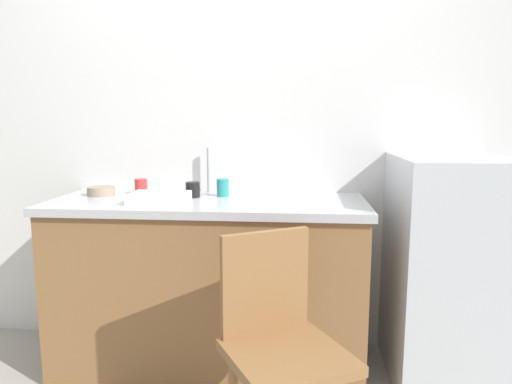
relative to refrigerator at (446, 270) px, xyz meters
name	(u,v)px	position (x,y,z in m)	size (l,w,h in m)	color
back_wall	(234,113)	(-1.11, 0.37, 0.78)	(4.80, 0.10, 2.69)	silver
cabinet_base	(210,287)	(-1.20, 0.02, -0.13)	(1.57, 0.60, 0.86)	olive
countertop	(208,203)	(-1.20, 0.02, 0.32)	(1.61, 0.64, 0.04)	#B7B7BC
faucet	(209,170)	(-1.24, 0.27, 0.46)	(0.02, 0.02, 0.25)	#B7B7BC
refrigerator	(446,270)	(0.00, 0.00, 0.00)	(0.52, 0.64, 1.13)	silver
chair	(280,342)	(-0.80, -0.70, -0.07)	(0.55, 0.55, 0.89)	olive
dish_tray	(159,198)	(-1.42, -0.10, 0.36)	(0.28, 0.20, 0.05)	white
terracotta_bowl	(101,191)	(-1.80, 0.10, 0.36)	(0.15, 0.15, 0.05)	gray
cup_black	(193,190)	(-1.29, 0.08, 0.38)	(0.07, 0.07, 0.08)	black
cup_teal	(223,188)	(-1.14, 0.12, 0.38)	(0.07, 0.07, 0.09)	teal
cup_red	(141,187)	(-1.59, 0.15, 0.38)	(0.07, 0.07, 0.08)	red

